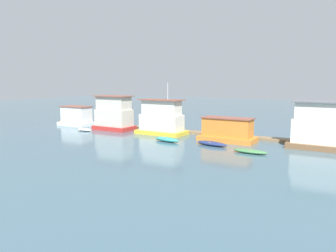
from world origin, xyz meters
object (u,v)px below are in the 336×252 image
at_px(houseboat_yellow, 161,119).
at_px(houseboat_orange, 227,130).
at_px(mooring_post_far_left, 128,124).
at_px(dinghy_navy, 212,143).
at_px(dinghy_teal, 167,139).
at_px(houseboat_brown, 323,128).
at_px(houseboat_white, 76,116).
at_px(dinghy_white, 84,130).
at_px(houseboat_red, 114,114).
at_px(dinghy_green, 250,151).

relative_size(houseboat_yellow, houseboat_orange, 1.03).
bearing_deg(mooring_post_far_left, dinghy_navy, -19.24).
relative_size(houseboat_orange, dinghy_teal, 1.84).
bearing_deg(dinghy_navy, mooring_post_far_left, 160.76).
bearing_deg(houseboat_brown, dinghy_navy, -157.93).
xyz_separation_m(houseboat_white, dinghy_white, (5.84, -3.97, -1.32)).
relative_size(houseboat_yellow, mooring_post_far_left, 5.64).
bearing_deg(houseboat_red, dinghy_navy, -11.71).
relative_size(dinghy_white, dinghy_navy, 0.63).
bearing_deg(houseboat_yellow, dinghy_green, -21.58).
bearing_deg(houseboat_yellow, mooring_post_far_left, 165.91).
distance_m(houseboat_white, houseboat_yellow, 17.48).
bearing_deg(houseboat_orange, houseboat_red, 179.38).
relative_size(houseboat_white, dinghy_teal, 1.54).
relative_size(houseboat_yellow, dinghy_navy, 1.74).
bearing_deg(dinghy_navy, houseboat_orange, 81.73).
xyz_separation_m(houseboat_orange, dinghy_green, (4.61, -5.29, -1.16)).
xyz_separation_m(houseboat_yellow, dinghy_green, (14.69, -5.81, -1.96)).
xyz_separation_m(houseboat_white, houseboat_brown, (38.27, 0.07, 0.84)).
distance_m(dinghy_teal, dinghy_navy, 5.86).
bearing_deg(dinghy_teal, mooring_post_far_left, 149.81).
xyz_separation_m(houseboat_orange, dinghy_teal, (-6.35, -4.12, -1.09)).
bearing_deg(mooring_post_far_left, houseboat_brown, -2.80).
xyz_separation_m(houseboat_red, dinghy_white, (-3.12, -3.23, -2.23)).
distance_m(houseboat_yellow, dinghy_navy, 10.58).
height_order(houseboat_brown, dinghy_white, houseboat_brown).
bearing_deg(houseboat_white, mooring_post_far_left, 8.23).
distance_m(houseboat_orange, dinghy_navy, 3.75).
bearing_deg(mooring_post_far_left, houseboat_yellow, -14.09).
bearing_deg(houseboat_red, houseboat_white, 175.27).
height_order(houseboat_yellow, houseboat_orange, houseboat_yellow).
bearing_deg(mooring_post_far_left, dinghy_teal, -30.19).
height_order(houseboat_yellow, dinghy_white, houseboat_yellow).
xyz_separation_m(dinghy_white, dinghy_green, (26.32, -2.26, 0.02)).
bearing_deg(houseboat_orange, houseboat_yellow, 177.03).
height_order(dinghy_white, dinghy_teal, dinghy_teal).
bearing_deg(houseboat_white, dinghy_green, -10.96).
height_order(dinghy_teal, dinghy_green, dinghy_teal).
distance_m(dinghy_white, dinghy_navy, 21.20).
distance_m(houseboat_orange, dinghy_green, 7.11).
distance_m(houseboat_white, dinghy_green, 32.78).
bearing_deg(dinghy_green, houseboat_white, 169.04).
bearing_deg(houseboat_white, dinghy_navy, -9.42).
height_order(houseboat_yellow, mooring_post_far_left, houseboat_yellow).
height_order(houseboat_red, houseboat_orange, houseboat_red).
xyz_separation_m(houseboat_red, houseboat_brown, (29.32, 0.81, -0.06)).
distance_m(houseboat_white, houseboat_orange, 27.57).
bearing_deg(dinghy_white, houseboat_orange, 7.93).
bearing_deg(dinghy_white, houseboat_white, 145.81).
height_order(dinghy_navy, dinghy_green, dinghy_navy).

